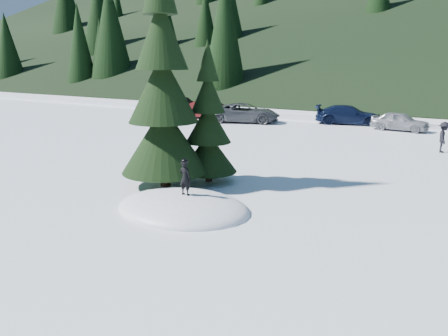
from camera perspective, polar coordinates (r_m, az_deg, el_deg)
The scene contains 11 objects.
ground at distance 13.96m, azimuth -5.35°, elevation -5.39°, with size 200.00×200.00×0.00m, color white.
snow_mound at distance 13.96m, azimuth -5.35°, elevation -5.39°, with size 4.48×3.52×0.96m, color white.
spruce_tall at distance 16.03m, azimuth -7.97°, elevation 9.17°, with size 3.20×3.20×8.60m.
spruce_short at distance 16.67m, azimuth -2.07°, elevation 5.25°, with size 2.20×2.20×5.37m.
child_skier at distance 13.66m, azimuth -5.10°, elevation -1.30°, with size 0.40×0.26×1.10m, color black.
adult_2 at distance 25.05m, azimuth 26.76°, elevation 3.61°, with size 1.03×0.59×1.59m, color black.
car_0 at distance 40.81m, azimuth -5.52°, elevation 8.33°, with size 1.80×4.47×1.52m, color black.
car_1 at distance 35.80m, azimuth -1.76°, elevation 7.60°, with size 1.57×4.49×1.48m, color #3D0B0B.
car_2 at distance 33.77m, azimuth 2.80°, elevation 7.20°, with size 2.42×5.25×1.46m, color #424448.
car_3 at distance 34.04m, azimuth 15.95°, elevation 6.70°, with size 1.96×4.83×1.40m, color black.
car_4 at distance 31.94m, azimuth 21.99°, elevation 5.68°, with size 1.50×3.73×1.27m, color gray.
Camera 1 is at (8.11, -10.41, 4.56)m, focal length 35.00 mm.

